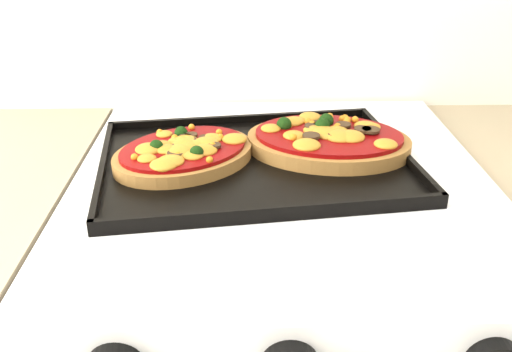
{
  "coord_description": "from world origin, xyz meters",
  "views": [
    {
      "loc": [
        -0.05,
        0.96,
        1.27
      ],
      "look_at": [
        -0.03,
        1.66,
        0.92
      ],
      "focal_mm": 40.0,
      "sensor_mm": 36.0,
      "label": 1
    }
  ],
  "objects": [
    {
      "name": "pizza_left",
      "position": [
        -0.13,
        1.71,
        0.94
      ],
      "size": [
        0.27,
        0.25,
        0.03
      ],
      "primitive_type": null,
      "rotation": [
        0.0,
        0.0,
        0.61
      ],
      "color": "olive",
      "rests_on": "baking_tray"
    },
    {
      "name": "pizza_right",
      "position": [
        0.08,
        1.74,
        0.94
      ],
      "size": [
        0.27,
        0.22,
        0.04
      ],
      "primitive_type": null,
      "rotation": [
        0.0,
        0.0,
        -0.19
      ],
      "color": "olive",
      "rests_on": "baking_tray"
    },
    {
      "name": "baking_tray",
      "position": [
        -0.03,
        1.71,
        0.92
      ],
      "size": [
        0.48,
        0.38,
        0.02
      ],
      "primitive_type": "cube",
      "rotation": [
        0.0,
        0.0,
        0.13
      ],
      "color": "black",
      "rests_on": "stove"
    }
  ]
}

